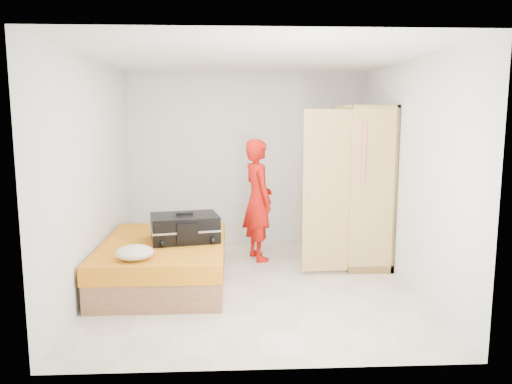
{
  "coord_description": "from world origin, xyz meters",
  "views": [
    {
      "loc": [
        -0.25,
        -5.65,
        1.98
      ],
      "look_at": [
        0.07,
        0.66,
        1.0
      ],
      "focal_mm": 35.0,
      "sensor_mm": 36.0,
      "label": 1
    }
  ],
  "objects_px": {
    "bed": "(164,262)",
    "round_cushion": "(135,253)",
    "wardrobe": "(358,189)",
    "person": "(258,200)",
    "suitcase": "(185,228)"
  },
  "relations": [
    {
      "from": "wardrobe",
      "to": "suitcase",
      "type": "relative_size",
      "value": 2.35
    },
    {
      "from": "bed",
      "to": "wardrobe",
      "type": "height_order",
      "value": "wardrobe"
    },
    {
      "from": "person",
      "to": "suitcase",
      "type": "xyz_separation_m",
      "value": [
        -0.92,
        -0.9,
        -0.18
      ]
    },
    {
      "from": "bed",
      "to": "wardrobe",
      "type": "bearing_deg",
      "value": 16.1
    },
    {
      "from": "bed",
      "to": "suitcase",
      "type": "bearing_deg",
      "value": 7.75
    },
    {
      "from": "bed",
      "to": "round_cushion",
      "type": "bearing_deg",
      "value": -105.12
    },
    {
      "from": "bed",
      "to": "wardrobe",
      "type": "relative_size",
      "value": 0.96
    },
    {
      "from": "wardrobe",
      "to": "person",
      "type": "relative_size",
      "value": 1.26
    },
    {
      "from": "wardrobe",
      "to": "suitcase",
      "type": "height_order",
      "value": "wardrobe"
    },
    {
      "from": "wardrobe",
      "to": "bed",
      "type": "bearing_deg",
      "value": -163.9
    },
    {
      "from": "bed",
      "to": "suitcase",
      "type": "xyz_separation_m",
      "value": [
        0.25,
        0.03,
        0.4
      ]
    },
    {
      "from": "suitcase",
      "to": "round_cushion",
      "type": "xyz_separation_m",
      "value": [
        -0.45,
        -0.77,
        -0.08
      ]
    },
    {
      "from": "bed",
      "to": "wardrobe",
      "type": "xyz_separation_m",
      "value": [
        2.5,
        0.72,
        0.75
      ]
    },
    {
      "from": "bed",
      "to": "round_cushion",
      "type": "xyz_separation_m",
      "value": [
        -0.2,
        -0.74,
        0.32
      ]
    },
    {
      "from": "person",
      "to": "suitcase",
      "type": "bearing_deg",
      "value": 115.8
    }
  ]
}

